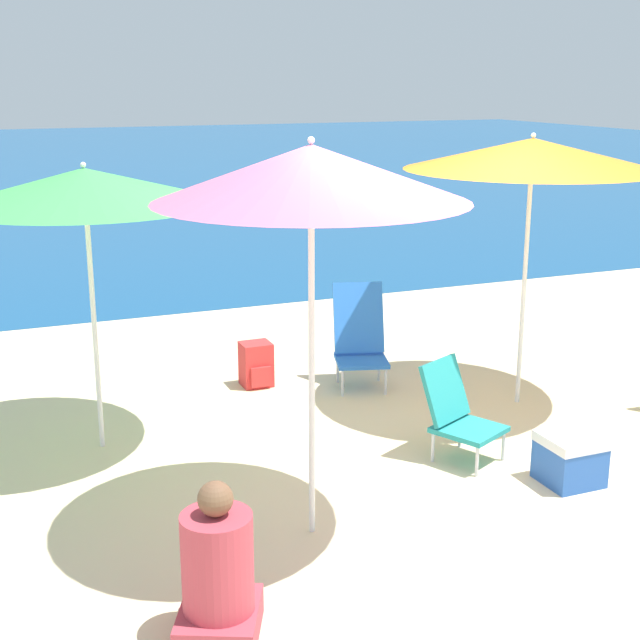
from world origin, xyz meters
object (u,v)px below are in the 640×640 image
object	(u,v)px
backpack_red	(256,365)
cooler_box	(570,459)
beach_umbrella_pink	(311,174)
person_seated_near	(218,577)
beach_chair_teal	(457,411)
beach_chair_blue	(360,336)
beach_umbrella_green	(85,186)
beach_umbrella_orange	(532,154)

from	to	relation	value
backpack_red	cooler_box	size ratio (longest dim) A/B	1.04
beach_umbrella_pink	person_seated_near	bearing A→B (deg)	-135.07
beach_umbrella_pink	beach_chair_teal	distance (m)	2.32
beach_chair_teal	beach_umbrella_pink	bearing A→B (deg)	178.02
beach_chair_blue	beach_umbrella_green	bearing A→B (deg)	-150.43
beach_umbrella_orange	person_seated_near	size ratio (longest dim) A/B	2.69
beach_chair_blue	beach_umbrella_orange	bearing A→B (deg)	-24.68
beach_umbrella_pink	cooler_box	bearing A→B (deg)	-1.16
beach_chair_teal	cooler_box	xyz separation A→B (m)	(0.49, -0.65, -0.18)
beach_umbrella_orange	beach_umbrella_pink	xyz separation A→B (m)	(-2.42, -1.39, 0.08)
beach_umbrella_green	beach_chair_blue	xyz separation A→B (m)	(2.34, 0.54, -1.47)
beach_umbrella_pink	beach_chair_blue	world-z (taller)	beach_umbrella_pink
beach_chair_teal	beach_chair_blue	bearing A→B (deg)	62.96
beach_umbrella_green	beach_umbrella_pink	world-z (taller)	beach_umbrella_pink
beach_umbrella_pink	cooler_box	distance (m)	2.70
beach_umbrella_pink	backpack_red	world-z (taller)	beach_umbrella_pink
beach_chair_blue	person_seated_near	distance (m)	3.81
cooler_box	beach_umbrella_pink	bearing A→B (deg)	178.84
beach_chair_blue	cooler_box	bearing A→B (deg)	-62.00
beach_umbrella_orange	beach_chair_teal	xyz separation A→B (m)	(-1.07, -0.78, -1.70)
beach_umbrella_orange	beach_chair_blue	distance (m)	2.13
beach_chair_teal	beach_umbrella_orange	bearing A→B (deg)	10.12
beach_umbrella_orange	beach_umbrella_pink	distance (m)	2.79
backpack_red	beach_umbrella_orange	bearing A→B (deg)	-32.80
person_seated_near	cooler_box	xyz separation A→B (m)	(2.66, 0.77, -0.16)
beach_umbrella_orange	beach_umbrella_green	bearing A→B (deg)	173.58
beach_chair_blue	backpack_red	size ratio (longest dim) A/B	2.27
person_seated_near	backpack_red	distance (m)	3.68
beach_umbrella_orange	cooler_box	bearing A→B (deg)	-111.74
person_seated_near	beach_umbrella_pink	bearing A→B (deg)	69.77
cooler_box	beach_chair_teal	bearing A→B (deg)	127.37
beach_umbrella_pink	beach_umbrella_orange	bearing A→B (deg)	29.95
beach_umbrella_pink	person_seated_near	size ratio (longest dim) A/B	2.83
beach_umbrella_orange	person_seated_near	bearing A→B (deg)	-145.72
beach_umbrella_pink	person_seated_near	xyz separation A→B (m)	(-0.81, -0.81, -1.81)
beach_umbrella_green	cooler_box	size ratio (longest dim) A/B	5.51
beach_umbrella_pink	beach_chair_teal	size ratio (longest dim) A/B	3.34
person_seated_near	cooler_box	bearing A→B (deg)	40.98
beach_umbrella_green	beach_umbrella_orange	distance (m)	3.41
beach_umbrella_orange	beach_chair_blue	world-z (taller)	beach_umbrella_orange
person_seated_near	cooler_box	world-z (taller)	person_seated_near
beach_umbrella_green	beach_chair_teal	bearing A→B (deg)	-26.69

